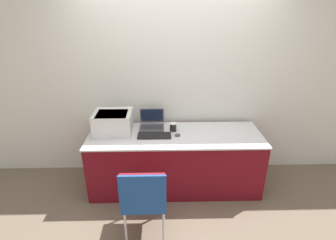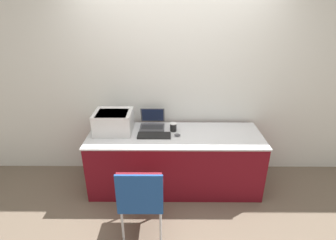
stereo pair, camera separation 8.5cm
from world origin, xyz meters
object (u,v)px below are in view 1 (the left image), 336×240
Objects in this scene: external_keyboard at (154,136)px; laptop_left at (152,123)px; chair at (144,195)px; coffee_cup at (173,127)px; printer at (113,122)px; mouse at (178,135)px.

laptop_left is at bearing 97.62° from external_keyboard.
chair reaches higher than external_keyboard.
coffee_cup is (0.27, -0.13, 0.00)m from laptop_left.
printer is 0.54m from external_keyboard.
chair is at bearing -66.04° from printer.
mouse is (0.28, -0.00, 0.01)m from external_keyboard.
mouse is at bearing -72.35° from coffee_cup.
coffee_cup is (0.74, 0.03, -0.09)m from printer.
mouse is at bearing -8.99° from printer.
external_keyboard is (0.04, -0.28, -0.04)m from laptop_left.
chair is at bearing -92.38° from laptop_left.
laptop_left is 0.78× the size of external_keyboard.
mouse is 0.93m from chair.
coffee_cup is at bearing -25.38° from laptop_left.
laptop_left reaches higher than chair.
chair is at bearing -113.82° from mouse.
laptop_left reaches higher than coffee_cup.
coffee_cup is 1.42× the size of mouse.
printer is at bearing 171.01° from mouse.
mouse is (0.32, -0.28, -0.03)m from laptop_left.
mouse is (0.05, -0.15, -0.03)m from coffee_cup.
external_keyboard is at bearing -82.38° from laptop_left.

